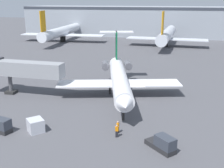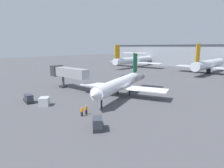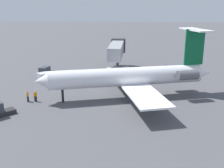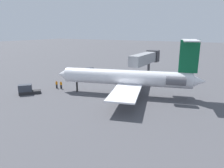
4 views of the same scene
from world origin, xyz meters
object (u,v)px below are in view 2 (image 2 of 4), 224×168
at_px(baggage_tug_trailing, 29,99).
at_px(parked_airliner_west_end, 135,60).
at_px(baggage_tug_lead, 97,124).
at_px(parked_airliner_west_mid, 209,64).
at_px(ground_crew_marshaller, 82,112).
at_px(ground_crew_loader, 86,110).
at_px(cargo_container_uld, 44,101).
at_px(regional_jet, 122,82).
at_px(jet_bridge, 67,72).

height_order(baggage_tug_trailing, parked_airliner_west_end, parked_airliner_west_end).
bearing_deg(baggage_tug_lead, parked_airliner_west_end, 120.41).
xyz_separation_m(baggage_tug_lead, parked_airliner_west_mid, (-3.74, 75.57, 3.41)).
distance_m(ground_crew_marshaller, ground_crew_loader, 1.15).
bearing_deg(cargo_container_uld, parked_airliner_west_mid, 80.23).
height_order(parked_airliner_west_end, parked_airliner_west_mid, parked_airliner_west_mid).
height_order(baggage_tug_trailing, cargo_container_uld, baggage_tug_trailing).
bearing_deg(ground_crew_loader, baggage_tug_lead, -27.55).
bearing_deg(regional_jet, jet_bridge, -169.26).
relative_size(baggage_tug_trailing, parked_airliner_west_end, 0.10).
bearing_deg(baggage_tug_lead, parked_airliner_west_mid, 92.84).
bearing_deg(jet_bridge, regional_jet, 10.74).
height_order(baggage_tug_lead, parked_airliner_west_mid, parked_airliner_west_mid).
bearing_deg(baggage_tug_lead, baggage_tug_trailing, -179.56).
bearing_deg(cargo_container_uld, jet_bridge, 127.26).
distance_m(regional_jet, baggage_tug_trailing, 21.68).
height_order(baggage_tug_lead, cargo_container_uld, baggage_tug_lead).
bearing_deg(ground_crew_marshaller, regional_jet, 101.31).
height_order(ground_crew_marshaller, ground_crew_loader, same).
bearing_deg(cargo_container_uld, baggage_tug_trailing, -165.97).
bearing_deg(baggage_tug_trailing, regional_jet, 55.63).
relative_size(ground_crew_marshaller, baggage_tug_trailing, 0.40).
bearing_deg(parked_airliner_west_mid, parked_airliner_west_end, 176.54).
relative_size(jet_bridge, parked_airliner_west_mid, 0.43).
distance_m(cargo_container_uld, parked_airliner_west_mid, 75.77).
xyz_separation_m(jet_bridge, ground_crew_marshaller, (20.81, -12.26, -3.91)).
bearing_deg(baggage_tug_trailing, jet_bridge, 111.02).
bearing_deg(parked_airliner_west_end, baggage_tug_lead, -59.59).
relative_size(regional_jet, ground_crew_loader, 16.30).
relative_size(baggage_tug_lead, cargo_container_uld, 1.40).
distance_m(ground_crew_marshaller, baggage_tug_lead, 6.20).
bearing_deg(jet_bridge, ground_crew_marshaller, -30.51).
relative_size(ground_crew_loader, baggage_tug_trailing, 0.40).
height_order(jet_bridge, ground_crew_marshaller, jet_bridge).
xyz_separation_m(baggage_tug_trailing, parked_airliner_west_mid, (17.41, 75.73, 3.41)).
distance_m(ground_crew_loader, parked_airliner_west_end, 84.99).
xyz_separation_m(parked_airliner_west_end, parked_airliner_west_mid, (42.11, -2.54, 0.11)).
distance_m(regional_jet, cargo_container_uld, 18.46).
distance_m(regional_jet, parked_airliner_west_mid, 58.22).
height_order(jet_bridge, parked_airliner_west_end, parked_airliner_west_end).
height_order(regional_jet, parked_airliner_west_mid, parked_airliner_west_mid).
relative_size(ground_crew_loader, baggage_tug_lead, 0.43).
bearing_deg(parked_airliner_west_end, jet_bridge, -73.29).
bearing_deg(ground_crew_marshaller, parked_airliner_west_mid, 88.34).
distance_m(ground_crew_marshaller, baggage_tug_trailing, 15.42).
bearing_deg(parked_airliner_west_end, regional_jet, -58.66).
bearing_deg(ground_crew_loader, jet_bridge, 151.75).
relative_size(cargo_container_uld, parked_airliner_west_mid, 0.08).
height_order(ground_crew_marshaller, baggage_tug_lead, baggage_tug_lead).
distance_m(jet_bridge, parked_airliner_west_mid, 65.48).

